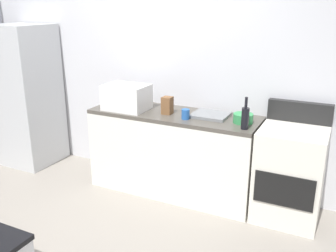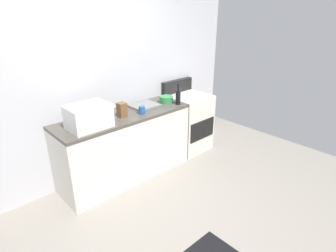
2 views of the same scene
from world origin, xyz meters
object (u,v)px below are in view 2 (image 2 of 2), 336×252
at_px(mixing_bowl, 166,99).
at_px(knife_block, 122,110).
at_px(stove_oven, 188,121).
at_px(coffee_mug, 142,110).
at_px(wine_bottle, 178,97).
at_px(microwave, 89,117).

bearing_deg(mixing_bowl, knife_block, -176.59).
height_order(stove_oven, mixing_bowl, stove_oven).
distance_m(coffee_mug, mixing_bowl, 0.56).
relative_size(wine_bottle, coffee_mug, 3.00).
bearing_deg(microwave, wine_bottle, -3.99).
relative_size(wine_bottle, knife_block, 1.67).
bearing_deg(mixing_bowl, coffee_mug, -166.31).
height_order(wine_bottle, mixing_bowl, wine_bottle).
height_order(knife_block, mixing_bowl, knife_block).
relative_size(coffee_mug, knife_block, 0.56).
height_order(coffee_mug, knife_block, knife_block).
relative_size(knife_block, mixing_bowl, 0.95).
distance_m(microwave, knife_block, 0.47).
xyz_separation_m(microwave, knife_block, (0.47, 0.04, -0.05)).
xyz_separation_m(microwave, mixing_bowl, (1.26, 0.08, -0.09)).
xyz_separation_m(knife_block, mixing_bowl, (0.79, 0.05, -0.04)).
height_order(coffee_mug, mixing_bowl, coffee_mug).
height_order(microwave, mixing_bowl, microwave).
xyz_separation_m(coffee_mug, mixing_bowl, (0.55, 0.13, -0.00)).
bearing_deg(coffee_mug, mixing_bowl, 13.69).
bearing_deg(stove_oven, microwave, -176.80).
height_order(stove_oven, microwave, microwave).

